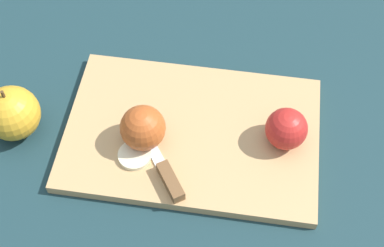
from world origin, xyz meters
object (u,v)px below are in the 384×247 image
apple_half_right (143,128)px  knife (167,176)px  apple_half_left (286,129)px  apple_whole (12,113)px

apple_half_right → knife: apple_half_right is taller
apple_half_right → knife: 0.08m
apple_half_left → apple_half_right: bearing=-41.7°
apple_half_left → knife: 0.19m
apple_half_left → knife: bearing=-21.1°
apple_half_right → knife: size_ratio=0.58×
apple_half_right → apple_whole: (0.21, 0.02, -0.01)m
knife → apple_half_right: bearing=3.7°
apple_half_left → apple_whole: size_ratio=0.65×
apple_half_right → knife: (-0.05, 0.06, -0.03)m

